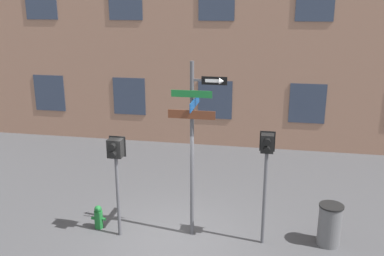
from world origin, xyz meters
TOP-DOWN VIEW (x-y plane):
  - ground_plane at (0.00, 0.00)m, footprint 60.00×60.00m
  - street_sign_pole at (0.44, 0.29)m, footprint 1.31×1.10m
  - pedestrian_signal_left at (-1.33, -0.08)m, footprint 0.39×0.40m
  - pedestrian_signal_right at (2.07, 0.21)m, footprint 0.34×0.40m
  - fire_hydrant at (-1.96, 0.16)m, footprint 0.37×0.21m
  - trash_bin at (3.58, 0.43)m, footprint 0.56×0.56m

SIDE VIEW (x-z plane):
  - ground_plane at x=0.00m, z-range 0.00..0.00m
  - fire_hydrant at x=-1.96m, z-range -0.01..0.59m
  - trash_bin at x=3.58m, z-range 0.00..1.00m
  - pedestrian_signal_left at x=-1.33m, z-range 0.72..3.19m
  - pedestrian_signal_right at x=2.07m, z-range 0.74..3.43m
  - street_sign_pole at x=0.44m, z-range 0.43..4.63m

